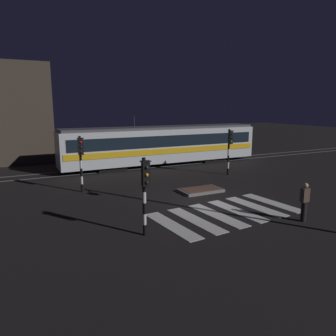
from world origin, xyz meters
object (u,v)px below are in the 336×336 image
object	(u,v)px
traffic_light_corner_far_left	(81,156)
traffic_light_corner_near_left	(145,186)
tram	(163,144)
traffic_light_corner_far_right	(230,145)
pedestrian_waiting_at_kerb	(304,202)

from	to	relation	value
traffic_light_corner_far_left	traffic_light_corner_near_left	size ratio (longest dim) A/B	1.07
traffic_light_corner_near_left	tram	bearing A→B (deg)	61.55
traffic_light_corner_far_left	traffic_light_corner_near_left	distance (m)	7.59
traffic_light_corner_far_left	tram	distance (m)	9.88
traffic_light_corner_far_right	traffic_light_corner_near_left	world-z (taller)	traffic_light_corner_far_right
traffic_light_corner_far_left	pedestrian_waiting_at_kerb	distance (m)	11.88
traffic_light_corner_far_left	tram	bearing A→B (deg)	35.84
traffic_light_corner_far_right	traffic_light_corner_near_left	bearing A→B (deg)	-141.95
traffic_light_corner_far_right	pedestrian_waiting_at_kerb	bearing A→B (deg)	-108.00
traffic_light_corner_far_right	tram	world-z (taller)	tram
traffic_light_corner_far_right	tram	size ratio (longest dim) A/B	0.19
traffic_light_corner_far_left	traffic_light_corner_near_left	world-z (taller)	traffic_light_corner_far_left
traffic_light_corner_near_left	pedestrian_waiting_at_kerb	distance (m)	7.00
tram	traffic_light_corner_far_right	bearing A→B (deg)	-66.58
tram	pedestrian_waiting_at_kerb	bearing A→B (deg)	-91.91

